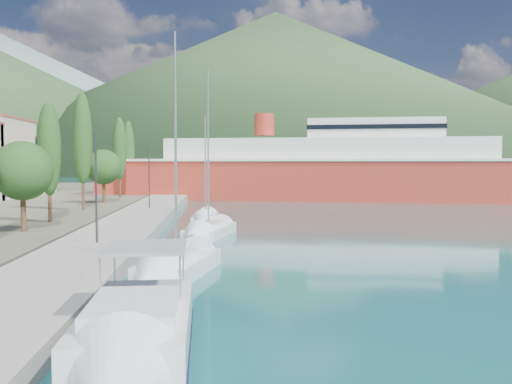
{
  "coord_description": "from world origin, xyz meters",
  "views": [
    {
      "loc": [
        -2.21,
        -19.73,
        5.27
      ],
      "look_at": [
        0.0,
        14.0,
        3.5
      ],
      "focal_mm": 40.0,
      "sensor_mm": 36.0,
      "label": 1
    }
  ],
  "objects": [
    {
      "name": "motor_cruiser",
      "position": [
        -4.36,
        -6.02,
        0.59
      ],
      "size": [
        3.03,
        9.71,
        3.56
      ],
      "color": "black",
      "rests_on": "ground"
    },
    {
      "name": "hills_near",
      "position": [
        98.04,
        372.5,
        49.18
      ],
      "size": [
        1010.0,
        520.0,
        115.0
      ],
      "color": "#2D4A27",
      "rests_on": "ground"
    },
    {
      "name": "sailboat_far",
      "position": [
        -3.42,
        28.34,
        0.29
      ],
      "size": [
        2.53,
        7.02,
        10.18
      ],
      "color": "silver",
      "rests_on": "ground"
    },
    {
      "name": "quay",
      "position": [
        -9.0,
        26.0,
        0.4
      ],
      "size": [
        5.0,
        88.0,
        0.8
      ],
      "primitive_type": "cube",
      "color": "gray",
      "rests_on": "ground"
    },
    {
      "name": "lamp_posts",
      "position": [
        -9.0,
        13.46,
        4.08
      ],
      "size": [
        0.15,
        45.43,
        6.06
      ],
      "color": "#2D2D33",
      "rests_on": "quay"
    },
    {
      "name": "hills_far",
      "position": [
        138.59,
        618.73,
        77.39
      ],
      "size": [
        1480.0,
        900.0,
        180.0
      ],
      "color": "slate",
      "rests_on": "ground"
    },
    {
      "name": "ground",
      "position": [
        0.0,
        120.0,
        0.0
      ],
      "size": [
        1400.0,
        1400.0,
        0.0
      ],
      "primitive_type": "plane",
      "color": "#155758"
    },
    {
      "name": "sailboat_mid",
      "position": [
        -3.39,
        18.9,
        0.31
      ],
      "size": [
        4.54,
        9.18,
        12.77
      ],
      "color": "silver",
      "rests_on": "ground"
    },
    {
      "name": "ferry",
      "position": [
        13.37,
        60.46,
        3.93
      ],
      "size": [
        66.38,
        28.45,
        12.9
      ],
      "color": "#A62F21",
      "rests_on": "ground"
    },
    {
      "name": "tree_row",
      "position": [
        -15.06,
        31.94,
        5.96
      ],
      "size": [
        3.93,
        62.76,
        11.22
      ],
      "color": "#47301E",
      "rests_on": "land_strip"
    },
    {
      "name": "sailboat_near",
      "position": [
        -4.6,
        5.23,
        0.33
      ],
      "size": [
        4.51,
        8.87,
        12.23
      ],
      "color": "silver",
      "rests_on": "ground"
    }
  ]
}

